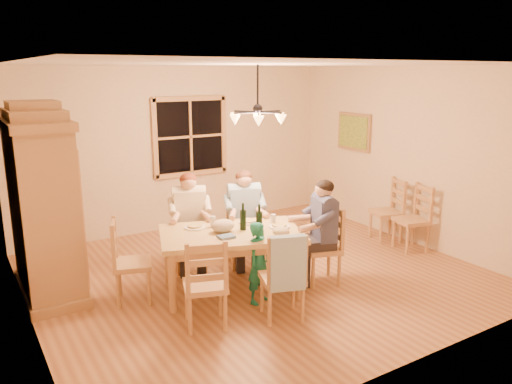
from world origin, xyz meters
TOP-DOWN VIEW (x-y plane):
  - floor at (0.00, 0.00)m, footprint 5.50×5.50m
  - ceiling at (0.00, 0.00)m, footprint 5.50×5.00m
  - wall_back at (0.00, 2.50)m, footprint 5.50×0.02m
  - wall_left at (-2.75, 0.00)m, footprint 0.02×5.00m
  - wall_right at (2.75, 0.00)m, footprint 0.02×5.00m
  - window at (0.20, 2.47)m, footprint 1.30×0.06m
  - painting at (2.71, 1.20)m, footprint 0.06×0.78m
  - chandelier at (-0.00, 0.00)m, footprint 0.77×0.68m
  - armoire at (-2.42, 0.84)m, footprint 0.66×1.40m
  - dining_table at (-0.54, -0.27)m, footprint 1.90×1.50m
  - chair_far_left at (-0.68, 0.61)m, footprint 0.55×0.54m
  - chair_far_right at (0.02, 0.37)m, footprint 0.55×0.54m
  - chair_near_left at (-1.19, -0.88)m, footprint 0.55×0.54m
  - chair_near_right at (-0.40, -1.15)m, footprint 0.55×0.54m
  - chair_end_left at (-1.64, 0.10)m, footprint 0.54×0.55m
  - chair_end_right at (0.55, -0.64)m, footprint 0.54×0.55m
  - adult_woman at (-0.68, 0.61)m, footprint 0.50×0.52m
  - adult_plaid_man at (0.02, 0.37)m, footprint 0.50×0.52m
  - adult_slate_man at (0.55, -0.64)m, footprint 0.52×0.50m
  - towel at (-0.47, -1.33)m, footprint 0.39×0.22m
  - wine_bottle_a at (-0.38, -0.28)m, footprint 0.08×0.08m
  - wine_bottle_b at (-0.25, -0.44)m, footprint 0.08×0.08m
  - plate_woman at (-0.85, 0.08)m, footprint 0.26×0.26m
  - plate_plaid at (-0.18, -0.08)m, footprint 0.26×0.26m
  - plate_slate at (0.04, -0.43)m, footprint 0.26×0.26m
  - wine_glass_a at (-0.64, -0.00)m, footprint 0.06×0.06m
  - wine_glass_b at (0.03, -0.32)m, footprint 0.06×0.06m
  - cap at (-0.13, -0.72)m, footprint 0.20×0.20m
  - napkin at (-0.70, -0.45)m, footprint 0.22×0.19m
  - cloth_bundle at (-0.63, -0.23)m, footprint 0.28×0.22m
  - child at (-0.41, -0.70)m, footprint 0.41×0.35m
  - chair_spare_front at (2.45, -0.40)m, footprint 0.52×0.53m
  - chair_spare_back at (2.45, 0.10)m, footprint 0.54×0.55m

SIDE VIEW (x-z plane):
  - floor at x=0.00m, z-range 0.00..0.00m
  - chair_far_left at x=-0.68m, z-range -0.19..0.80m
  - chair_far_right at x=0.02m, z-range -0.19..0.80m
  - chair_near_left at x=-1.19m, z-range -0.19..0.80m
  - chair_near_right at x=-0.40m, z-range -0.19..0.80m
  - chair_end_left at x=-1.64m, z-range -0.19..0.80m
  - chair_end_right at x=0.55m, z-range -0.19..0.80m
  - chair_spare_front at x=2.45m, z-range -0.19..0.80m
  - chair_spare_back at x=2.45m, z-range -0.19..0.80m
  - child at x=-0.41m, z-range 0.00..0.97m
  - dining_table at x=-0.54m, z-range 0.28..1.04m
  - towel at x=-0.47m, z-range 0.41..0.99m
  - plate_woman at x=-0.85m, z-range 0.76..0.78m
  - plate_plaid at x=-0.18m, z-range 0.76..0.78m
  - plate_slate at x=0.04m, z-range 0.76..0.78m
  - napkin at x=-0.70m, z-range 0.76..0.79m
  - cap at x=-0.13m, z-range 0.76..0.87m
  - wine_glass_a at x=-0.64m, z-range 0.76..0.90m
  - wine_glass_b at x=0.03m, z-range 0.76..0.90m
  - cloth_bundle at x=-0.63m, z-range 0.76..0.91m
  - adult_woman at x=-0.68m, z-range 0.40..1.28m
  - adult_plaid_man at x=0.02m, z-range 0.40..1.28m
  - adult_slate_man at x=0.55m, z-range 0.40..1.28m
  - wine_bottle_a at x=-0.38m, z-range 0.76..1.09m
  - wine_bottle_b at x=-0.25m, z-range 0.76..1.09m
  - armoire at x=-2.42m, z-range -0.09..2.21m
  - wall_back at x=0.00m, z-range 0.00..2.70m
  - wall_left at x=-2.75m, z-range 0.00..2.70m
  - wall_right at x=2.75m, z-range 0.00..2.70m
  - window at x=0.20m, z-range 0.90..2.20m
  - painting at x=2.71m, z-range 1.28..1.92m
  - chandelier at x=0.00m, z-range 1.72..2.43m
  - ceiling at x=0.00m, z-range 2.69..2.71m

